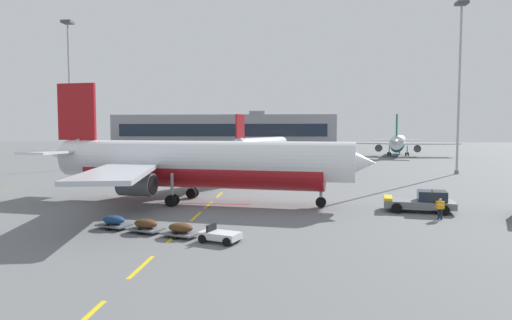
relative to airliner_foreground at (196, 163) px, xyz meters
name	(u,v)px	position (x,y,z in m)	size (l,w,h in m)	color
ground	(395,184)	(23.52, 17.19, -3.95)	(400.00, 400.00, 0.00)	slate
apron_paint_markings	(231,184)	(1.52, 15.34, -3.95)	(8.00, 96.96, 0.01)	yellow
airliner_foreground	(196,163)	(0.00, 0.00, 0.00)	(34.76, 34.18, 12.20)	white
pushback_tug	(422,202)	(21.14, -3.45, -3.05)	(6.43, 4.07, 2.08)	slate
airliner_mid_left	(398,143)	(39.58, 83.40, -0.34)	(30.48, 31.34, 11.14)	silver
airliner_far_center	(261,145)	(2.41, 64.25, -0.51)	(28.41, 29.55, 10.62)	silver
fuel_service_truck	(162,167)	(-9.73, 21.62, -2.30)	(3.34, 7.24, 3.14)	black
baggage_train	(163,227)	(0.65, -13.90, -3.42)	(11.31, 5.68, 1.14)	silver
ground_crew_worker	(440,207)	(21.62, -6.92, -2.96)	(0.69, 0.33, 1.74)	#191E38
apron_light_mast_near	(69,79)	(-30.24, 34.19, 12.48)	(1.80, 1.80, 26.64)	slate
apron_light_mast_far	(460,69)	(36.80, 31.63, 13.12)	(1.80, 1.80, 27.83)	slate
terminal_satellite	(225,132)	(-16.05, 130.36, 2.50)	(84.79, 19.85, 14.47)	gray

